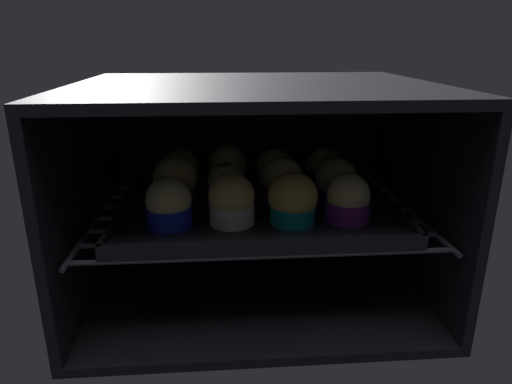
% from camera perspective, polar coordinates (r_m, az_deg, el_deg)
% --- Properties ---
extents(oven_cavity, '(0.59, 0.47, 0.37)m').
position_cam_1_polar(oven_cavity, '(0.84, -0.29, 1.14)').
color(oven_cavity, black).
rests_on(oven_cavity, ground).
extents(oven_rack, '(0.55, 0.42, 0.01)m').
position_cam_1_polar(oven_rack, '(0.81, -0.07, -2.05)').
color(oven_rack, '#51515B').
rests_on(oven_rack, oven_cavity).
extents(baking_tray, '(0.46, 0.36, 0.02)m').
position_cam_1_polar(baking_tray, '(0.79, 0.00, -1.65)').
color(baking_tray, black).
rests_on(baking_tray, oven_rack).
extents(muffin_row0_col0, '(0.07, 0.07, 0.08)m').
position_cam_1_polar(muffin_row0_col0, '(0.70, -10.91, -1.60)').
color(muffin_row0_col0, '#1928B7').
rests_on(muffin_row0_col0, baking_tray).
extents(muffin_row0_col1, '(0.07, 0.07, 0.08)m').
position_cam_1_polar(muffin_row0_col1, '(0.69, -3.08, -1.17)').
color(muffin_row0_col1, silver).
rests_on(muffin_row0_col1, baking_tray).
extents(muffin_row0_col2, '(0.08, 0.08, 0.08)m').
position_cam_1_polar(muffin_row0_col2, '(0.70, 4.65, -1.05)').
color(muffin_row0_col2, '#0C8C84').
rests_on(muffin_row0_col2, baking_tray).
extents(muffin_row0_col3, '(0.07, 0.07, 0.08)m').
position_cam_1_polar(muffin_row0_col3, '(0.72, 11.47, -0.94)').
color(muffin_row0_col3, '#7A238C').
rests_on(muffin_row0_col3, baking_tray).
extents(muffin_row1_col0, '(0.08, 0.08, 0.08)m').
position_cam_1_polar(muffin_row1_col0, '(0.79, -10.10, 1.19)').
color(muffin_row1_col0, '#7A238C').
rests_on(muffin_row1_col0, baking_tray).
extents(muffin_row1_col1, '(0.07, 0.07, 0.07)m').
position_cam_1_polar(muffin_row1_col1, '(0.78, -3.70, 0.76)').
color(muffin_row1_col1, '#1928B7').
rests_on(muffin_row1_col1, baking_tray).
extents(muffin_row1_col2, '(0.07, 0.07, 0.08)m').
position_cam_1_polar(muffin_row1_col2, '(0.79, 3.31, 1.31)').
color(muffin_row1_col2, '#7A238C').
rests_on(muffin_row1_col2, baking_tray).
extents(muffin_row1_col3, '(0.08, 0.08, 0.08)m').
position_cam_1_polar(muffin_row1_col3, '(0.81, 10.01, 1.28)').
color(muffin_row1_col3, '#1928B7').
rests_on(muffin_row1_col3, baking_tray).
extents(muffin_row2_col0, '(0.07, 0.07, 0.07)m').
position_cam_1_polar(muffin_row2_col0, '(0.88, -9.47, 2.62)').
color(muffin_row2_col0, '#7A238C').
rests_on(muffin_row2_col0, baking_tray).
extents(muffin_row2_col1, '(0.07, 0.07, 0.08)m').
position_cam_1_polar(muffin_row2_col1, '(0.87, -3.60, 3.00)').
color(muffin_row2_col1, '#1928B7').
rests_on(muffin_row2_col1, baking_tray).
extents(muffin_row2_col2, '(0.07, 0.07, 0.07)m').
position_cam_1_polar(muffin_row2_col2, '(0.87, 2.40, 2.77)').
color(muffin_row2_col2, silver).
rests_on(muffin_row2_col2, baking_tray).
extents(muffin_row2_col3, '(0.07, 0.07, 0.07)m').
position_cam_1_polar(muffin_row2_col3, '(0.89, 8.51, 2.87)').
color(muffin_row2_col3, '#1928B7').
rests_on(muffin_row2_col3, baking_tray).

